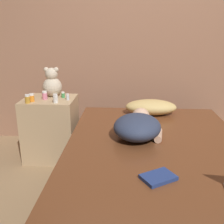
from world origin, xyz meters
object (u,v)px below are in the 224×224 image
(pillow, at_px, (151,107))
(bottle_white, at_px, (55,99))
(bottle_pink, at_px, (45,95))
(bottle_amber, at_px, (27,99))
(book, at_px, (158,177))
(teddy_bear, at_px, (52,84))
(person_lying, at_px, (138,126))
(bottle_green, at_px, (63,95))
(bottle_orange, at_px, (32,98))
(bottle_clear, at_px, (68,97))

(pillow, xyz_separation_m, bottle_white, (-0.95, -0.21, 0.14))
(bottle_pink, bearing_deg, bottle_amber, -129.50)
(bottle_pink, height_order, book, bottle_pink)
(bottle_amber, bearing_deg, teddy_bear, 59.33)
(teddy_bear, height_order, bottle_white, teddy_bear)
(pillow, relative_size, person_lying, 0.84)
(bottle_white, relative_size, book, 0.37)
(bottle_amber, bearing_deg, person_lying, -18.71)
(bottle_pink, height_order, bottle_white, bottle_white)
(pillow, relative_size, book, 2.22)
(bottle_green, bearing_deg, bottle_white, -98.12)
(person_lying, height_order, bottle_amber, bottle_amber)
(pillow, relative_size, bottle_orange, 6.77)
(teddy_bear, bearing_deg, person_lying, -35.97)
(bottle_amber, height_order, bottle_clear, bottle_amber)
(teddy_bear, distance_m, bottle_amber, 0.35)
(teddy_bear, xyz_separation_m, bottle_white, (0.10, -0.26, -0.09))
(bottle_white, bearing_deg, bottle_orange, 172.42)
(pillow, xyz_separation_m, book, (-0.06, -1.26, -0.07))
(pillow, relative_size, bottle_white, 6.02)
(person_lying, distance_m, bottle_amber, 1.13)
(bottle_clear, xyz_separation_m, bottle_pink, (-0.24, 0.02, 0.01))
(bottle_orange, distance_m, book, 1.58)
(book, bearing_deg, bottle_pink, 131.67)
(teddy_bear, height_order, book, teddy_bear)
(bottle_amber, xyz_separation_m, bottle_orange, (0.02, 0.06, -0.00))
(bottle_white, bearing_deg, pillow, 12.72)
(bottle_green, bearing_deg, bottle_clear, -52.67)
(teddy_bear, distance_m, bottle_orange, 0.29)
(pillow, distance_m, teddy_bear, 1.08)
(bottle_amber, bearing_deg, bottle_orange, 71.00)
(bottle_orange, relative_size, bottle_green, 1.25)
(bottle_clear, bearing_deg, bottle_white, -132.06)
(bottle_amber, relative_size, bottle_orange, 1.09)
(pillow, relative_size, bottle_amber, 6.22)
(bottle_clear, bearing_deg, bottle_pink, 176.00)
(teddy_bear, relative_size, bottle_white, 3.51)
(bottle_amber, bearing_deg, bottle_green, 36.98)
(pillow, relative_size, bottle_clear, 8.10)
(bottle_orange, height_order, book, bottle_orange)
(bottle_amber, distance_m, bottle_clear, 0.39)
(bottle_white, bearing_deg, bottle_clear, 47.94)
(bottle_orange, height_order, bottle_pink, bottle_pink)
(bottle_amber, height_order, bottle_green, bottle_amber)
(person_lying, relative_size, bottle_orange, 8.03)
(bottle_green, distance_m, bottle_pink, 0.19)
(bottle_clear, xyz_separation_m, book, (0.80, -1.15, -0.19))
(pillow, distance_m, bottle_clear, 0.87)
(person_lying, distance_m, bottle_orange, 1.13)
(pillow, distance_m, bottle_white, 0.99)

